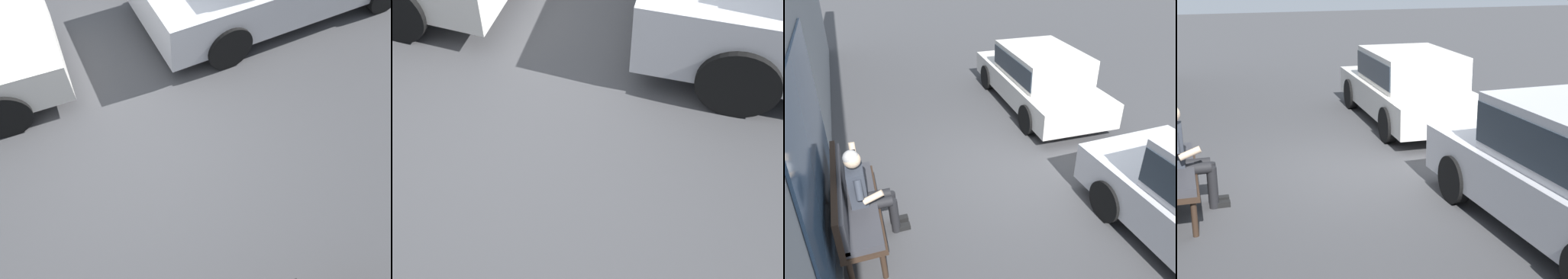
{
  "view_description": "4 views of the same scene",
  "coord_description": "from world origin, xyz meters",
  "views": [
    {
      "loc": [
        0.29,
        2.6,
        3.7
      ],
      "look_at": [
        -0.5,
        0.85,
        0.86
      ],
      "focal_mm": 35.0,
      "sensor_mm": 36.0,
      "label": 1
    },
    {
      "loc": [
        -1.42,
        2.6,
        3.48
      ],
      "look_at": [
        -0.85,
        0.61,
        0.86
      ],
      "focal_mm": 55.0,
      "sensor_mm": 36.0,
      "label": 2
    },
    {
      "loc": [
        -5.19,
        2.6,
        3.86
      ],
      "look_at": [
        -0.39,
        0.9,
        0.97
      ],
      "focal_mm": 35.0,
      "sensor_mm": 36.0,
      "label": 3
    },
    {
      "loc": [
        -8.25,
        2.6,
        3.02
      ],
      "look_at": [
        -1.08,
        0.29,
        0.78
      ],
      "focal_mm": 55.0,
      "sensor_mm": 36.0,
      "label": 4
    }
  ],
  "objects": [
    {
      "name": "ground_plane",
      "position": [
        0.0,
        0.0,
        0.0
      ],
      "size": [
        60.0,
        60.0,
        0.0
      ],
      "primitive_type": "plane",
      "color": "#424244"
    }
  ]
}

